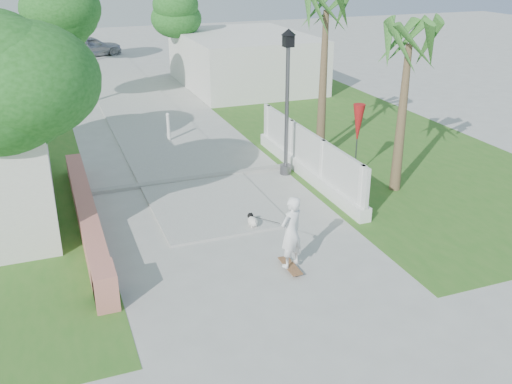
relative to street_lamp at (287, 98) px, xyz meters
name	(u,v)px	position (x,y,z in m)	size (l,w,h in m)	color
ground	(264,277)	(-2.90, -5.50, -2.43)	(90.00, 90.00, 0.00)	#B7B7B2
path_strip	(122,86)	(-2.90, 14.50, -2.40)	(3.20, 36.00, 0.06)	#B7B7B2
curb	(192,179)	(-2.90, 0.50, -2.38)	(6.50, 0.25, 0.10)	#999993
grass_right	(359,137)	(4.10, 2.50, -2.42)	(8.00, 20.00, 0.01)	#326921
pink_wall	(88,221)	(-6.20, -1.95, -2.11)	(0.45, 8.20, 0.80)	#C87466
lattice_fence	(307,161)	(0.50, -0.50, -1.88)	(0.35, 7.00, 1.50)	white
building_right	(244,60)	(3.10, 12.50, -1.13)	(6.00, 8.00, 2.60)	silver
street_lamp	(287,98)	(0.00, 0.00, 0.00)	(0.44, 0.44, 4.44)	#59595E
bollard	(168,126)	(-2.70, 4.50, -1.84)	(0.14, 0.14, 1.09)	white
patio_umbrella	(358,124)	(1.90, -1.00, -0.74)	(0.36, 0.36, 2.30)	#59595E
tree_left_near	(13,89)	(-7.38, -2.52, 1.40)	(3.60, 3.60, 5.28)	#4C3826
tree_path_left	(56,20)	(-5.88, 10.48, 1.39)	(3.40, 3.40, 5.23)	#4C3826
tree_path_right	(180,14)	(0.32, 14.48, 1.07)	(3.00, 3.00, 4.79)	#4C3826
tree_path_far	(50,1)	(-5.68, 20.48, 1.39)	(3.20, 3.20, 5.17)	#4C3826
palm_far	(326,21)	(1.70, 1.00, 2.06)	(1.80, 1.80, 5.30)	brown
palm_near	(408,53)	(2.50, -2.30, 1.53)	(1.80, 1.80, 4.70)	brown
skateboarder	(277,226)	(-2.32, -4.80, -1.62)	(0.71, 2.82, 1.74)	brown
dog	(252,221)	(-2.30, -3.17, -2.23)	(0.24, 0.53, 0.36)	white
parked_car	(90,46)	(-3.50, 23.99, -1.74)	(1.63, 4.05, 1.38)	#A5A7AD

